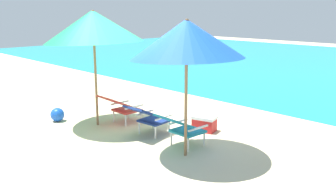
{
  "coord_description": "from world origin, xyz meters",
  "views": [
    {
      "loc": [
        5.32,
        -4.46,
        2.44
      ],
      "look_at": [
        0.0,
        0.67,
        0.75
      ],
      "focal_mm": 39.12,
      "sensor_mm": 36.0,
      "label": 1
    }
  ],
  "objects_px": {
    "lounge_chair_center": "(148,116)",
    "beach_umbrella_right": "(187,39)",
    "lounge_chair_right": "(181,127)",
    "beach_umbrella_left": "(93,26)",
    "cooler_box": "(204,123)",
    "lounge_chair_left": "(121,106)",
    "beach_ball": "(57,115)"
  },
  "relations": [
    {
      "from": "beach_umbrella_right",
      "to": "beach_ball",
      "type": "relative_size",
      "value": 7.63
    },
    {
      "from": "lounge_chair_center",
      "to": "beach_umbrella_right",
      "type": "xyz_separation_m",
      "value": [
        1.21,
        -0.21,
        1.6
      ]
    },
    {
      "from": "lounge_chair_right",
      "to": "beach_umbrella_left",
      "type": "height_order",
      "value": "beach_umbrella_left"
    },
    {
      "from": "beach_umbrella_right",
      "to": "beach_ball",
      "type": "xyz_separation_m",
      "value": [
        -3.39,
        -0.62,
        -1.85
      ]
    },
    {
      "from": "lounge_chair_center",
      "to": "beach_umbrella_left",
      "type": "height_order",
      "value": "beach_umbrella_left"
    },
    {
      "from": "beach_umbrella_left",
      "to": "cooler_box",
      "type": "relative_size",
      "value": 4.76
    },
    {
      "from": "lounge_chair_left",
      "to": "beach_umbrella_right",
      "type": "distance_m",
      "value": 2.78
    },
    {
      "from": "lounge_chair_left",
      "to": "beach_ball",
      "type": "relative_size",
      "value": 2.84
    },
    {
      "from": "beach_umbrella_left",
      "to": "lounge_chair_center",
      "type": "bearing_deg",
      "value": 13.71
    },
    {
      "from": "beach_ball",
      "to": "lounge_chair_left",
      "type": "bearing_deg",
      "value": 39.13
    },
    {
      "from": "lounge_chair_left",
      "to": "beach_umbrella_right",
      "type": "height_order",
      "value": "beach_umbrella_right"
    },
    {
      "from": "lounge_chair_center",
      "to": "lounge_chair_right",
      "type": "relative_size",
      "value": 1.04
    },
    {
      "from": "lounge_chair_center",
      "to": "lounge_chair_right",
      "type": "bearing_deg",
      "value": -0.07
    },
    {
      "from": "beach_umbrella_right",
      "to": "beach_ball",
      "type": "distance_m",
      "value": 3.91
    },
    {
      "from": "beach_umbrella_left",
      "to": "lounge_chair_left",
      "type": "bearing_deg",
      "value": 56.23
    },
    {
      "from": "lounge_chair_right",
      "to": "beach_umbrella_right",
      "type": "bearing_deg",
      "value": -33.89
    },
    {
      "from": "cooler_box",
      "to": "lounge_chair_left",
      "type": "bearing_deg",
      "value": -149.68
    },
    {
      "from": "lounge_chair_center",
      "to": "beach_umbrella_right",
      "type": "bearing_deg",
      "value": -9.72
    },
    {
      "from": "lounge_chair_center",
      "to": "beach_umbrella_left",
      "type": "bearing_deg",
      "value": -166.29
    },
    {
      "from": "lounge_chair_right",
      "to": "beach_umbrella_right",
      "type": "relative_size",
      "value": 0.38
    },
    {
      "from": "lounge_chair_left",
      "to": "lounge_chair_right",
      "type": "xyz_separation_m",
      "value": [
        1.95,
        -0.1,
        0.0
      ]
    },
    {
      "from": "beach_ball",
      "to": "cooler_box",
      "type": "bearing_deg",
      "value": 34.19
    },
    {
      "from": "lounge_chair_center",
      "to": "beach_ball",
      "type": "height_order",
      "value": "lounge_chair_center"
    },
    {
      "from": "beach_umbrella_left",
      "to": "beach_umbrella_right",
      "type": "xyz_separation_m",
      "value": [
        2.54,
        0.12,
        -0.13
      ]
    },
    {
      "from": "beach_umbrella_left",
      "to": "beach_ball",
      "type": "xyz_separation_m",
      "value": [
        -0.86,
        -0.5,
        -1.98
      ]
    },
    {
      "from": "lounge_chair_center",
      "to": "lounge_chair_right",
      "type": "xyz_separation_m",
      "value": [
        0.9,
        -0.0,
        0.0
      ]
    },
    {
      "from": "lounge_chair_right",
      "to": "lounge_chair_left",
      "type": "bearing_deg",
      "value": 177.06
    },
    {
      "from": "lounge_chair_left",
      "to": "beach_umbrella_left",
      "type": "relative_size",
      "value": 0.34
    },
    {
      "from": "beach_ball",
      "to": "lounge_chair_center",
      "type": "bearing_deg",
      "value": 20.77
    },
    {
      "from": "beach_umbrella_left",
      "to": "beach_umbrella_right",
      "type": "bearing_deg",
      "value": 2.62
    },
    {
      "from": "lounge_chair_center",
      "to": "cooler_box",
      "type": "relative_size",
      "value": 1.7
    },
    {
      "from": "lounge_chair_right",
      "to": "beach_umbrella_left",
      "type": "xyz_separation_m",
      "value": [
        -2.23,
        -0.32,
        1.73
      ]
    }
  ]
}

